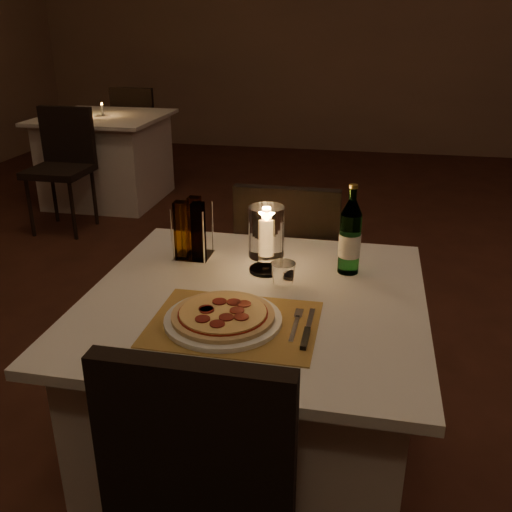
% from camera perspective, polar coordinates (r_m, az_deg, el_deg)
% --- Properties ---
extents(floor, '(8.00, 10.00, 0.02)m').
position_cam_1_polar(floor, '(2.51, 7.71, -14.73)').
color(floor, '#432015').
rests_on(floor, ground).
extents(wall_back, '(8.00, 0.02, 3.00)m').
position_cam_1_polar(wall_back, '(7.00, 11.84, 22.28)').
color(wall_back, '#89684F').
rests_on(wall_back, ground).
extents(main_table, '(1.00, 1.00, 0.74)m').
position_cam_1_polar(main_table, '(1.90, -0.12, -13.90)').
color(main_table, silver).
rests_on(main_table, ground).
extents(chair_far, '(0.42, 0.42, 0.90)m').
position_cam_1_polar(chair_far, '(2.42, 3.29, -0.55)').
color(chair_far, black).
rests_on(chair_far, ground).
extents(placemat, '(0.45, 0.34, 0.00)m').
position_cam_1_polar(placemat, '(1.55, -2.22, -6.78)').
color(placemat, '#A77D3A').
rests_on(placemat, main_table).
extents(plate, '(0.32, 0.32, 0.01)m').
position_cam_1_polar(plate, '(1.55, -3.31, -6.37)').
color(plate, white).
rests_on(plate, placemat).
extents(pizza, '(0.28, 0.28, 0.02)m').
position_cam_1_polar(pizza, '(1.55, -3.32, -5.85)').
color(pizza, '#D8B77F').
rests_on(pizza, plate).
extents(fork, '(0.02, 0.18, 0.00)m').
position_cam_1_polar(fork, '(1.55, 4.04, -6.64)').
color(fork, silver).
rests_on(fork, placemat).
extents(knife, '(0.02, 0.22, 0.01)m').
position_cam_1_polar(knife, '(1.50, 5.07, -7.78)').
color(knife, black).
rests_on(knife, placemat).
extents(tumbler, '(0.08, 0.08, 0.08)m').
position_cam_1_polar(tumbler, '(1.75, 2.71, -1.88)').
color(tumbler, white).
rests_on(tumbler, main_table).
extents(water_bottle, '(0.07, 0.07, 0.29)m').
position_cam_1_polar(water_bottle, '(1.84, 9.38, 1.80)').
color(water_bottle, '#59A662').
rests_on(water_bottle, main_table).
extents(hurricane_candle, '(0.11, 0.11, 0.22)m').
position_cam_1_polar(hurricane_candle, '(1.82, 1.04, 2.20)').
color(hurricane_candle, white).
rests_on(hurricane_candle, main_table).
extents(cruet_caddy, '(0.12, 0.12, 0.21)m').
position_cam_1_polar(cruet_caddy, '(1.94, -6.44, 2.48)').
color(cruet_caddy, white).
rests_on(cruet_caddy, main_table).
extents(neighbor_table_left, '(1.00, 1.00, 0.74)m').
position_cam_1_polar(neighbor_table_left, '(5.19, -14.64, 9.44)').
color(neighbor_table_left, silver).
rests_on(neighbor_table_left, ground).
extents(neighbor_chair_la, '(0.42, 0.42, 0.90)m').
position_cam_1_polar(neighbor_chair_la, '(4.54, -18.73, 9.40)').
color(neighbor_chair_la, black).
rests_on(neighbor_chair_la, ground).
extents(neighbor_chair_lb, '(0.42, 0.42, 0.90)m').
position_cam_1_polar(neighbor_chair_lb, '(5.79, -11.75, 12.80)').
color(neighbor_chair_lb, black).
rests_on(neighbor_chair_lb, ground).
extents(neighbor_candle_left, '(0.03, 0.03, 0.11)m').
position_cam_1_polar(neighbor_candle_left, '(5.11, -15.11, 13.95)').
color(neighbor_candle_left, white).
rests_on(neighbor_candle_left, neighbor_table_left).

